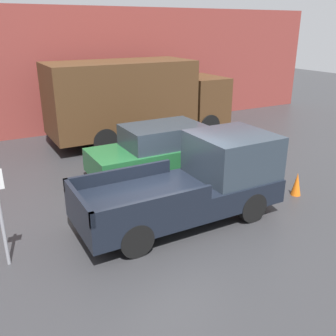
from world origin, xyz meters
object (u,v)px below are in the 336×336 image
(car, at_px, (160,151))
(parking_sign, at_px, (0,210))
(delivery_truck, at_px, (135,98))
(traffic_cone, at_px, (297,184))
(pickup_truck, at_px, (197,181))
(newspaper_box, at_px, (143,114))

(car, relative_size, parking_sign, 2.04)
(delivery_truck, distance_m, traffic_cone, 7.73)
(pickup_truck, height_order, parking_sign, parking_sign)
(delivery_truck, relative_size, parking_sign, 3.54)
(pickup_truck, height_order, car, pickup_truck)
(pickup_truck, distance_m, newspaper_box, 9.71)
(delivery_truck, bearing_deg, pickup_truck, -102.20)
(car, distance_m, delivery_truck, 4.45)
(pickup_truck, distance_m, car, 2.91)
(parking_sign, relative_size, traffic_cone, 3.25)
(newspaper_box, relative_size, traffic_cone, 1.46)
(pickup_truck, relative_size, traffic_cone, 7.56)
(car, xyz_separation_m, parking_sign, (-4.94, -2.79, 0.38))
(pickup_truck, relative_size, delivery_truck, 0.66)
(car, xyz_separation_m, newspaper_box, (2.41, 6.40, -0.36))
(newspaper_box, bearing_deg, traffic_cone, -88.25)
(parking_sign, distance_m, newspaper_box, 11.79)
(pickup_truck, distance_m, parking_sign, 4.50)
(delivery_truck, height_order, traffic_cone, delivery_truck)
(parking_sign, bearing_deg, car, 29.42)
(delivery_truck, relative_size, traffic_cone, 11.49)
(car, relative_size, newspaper_box, 4.53)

